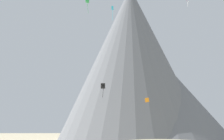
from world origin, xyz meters
TOP-DOWN VIEW (x-y plane):
  - rock_massif at (9.15, 70.26)m, footprint 66.56×60.82m
  - kite_cyan_high at (-0.51, 55.38)m, footprint 0.65×0.49m
  - kite_green_high at (-7.62, 58.86)m, footprint 1.07×1.01m
  - kite_black_low at (-3.20, 51.40)m, footprint 1.16×1.20m
  - kite_orange_low at (7.17, 47.10)m, footprint 1.11×0.40m

SIDE VIEW (x-z plane):
  - kite_orange_low at x=7.17m, z-range 9.47..10.62m
  - kite_black_low at x=-3.20m, z-range 12.10..15.66m
  - rock_massif at x=9.15m, z-range -3.79..46.31m
  - kite_cyan_high at x=-0.51m, z-range 33.68..37.77m
  - kite_green_high at x=-7.62m, z-range 37.56..42.00m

